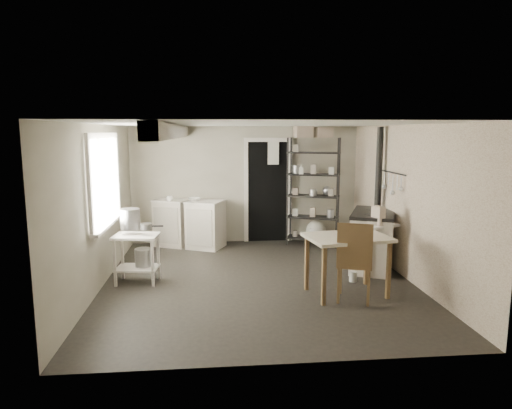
{
  "coord_description": "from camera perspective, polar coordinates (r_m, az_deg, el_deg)",
  "views": [
    {
      "loc": [
        -0.66,
        -6.52,
        2.19
      ],
      "look_at": [
        0.0,
        0.3,
        1.1
      ],
      "focal_mm": 32.0,
      "sensor_mm": 36.0,
      "label": 1
    }
  ],
  "objects": [
    {
      "name": "ceiling",
      "position": [
        6.55,
        0.26,
        10.0
      ],
      "size": [
        5.0,
        5.0,
        0.0
      ],
      "primitive_type": "plane",
      "rotation": [
        3.14,
        0.0,
        0.0
      ],
      "color": "white",
      "rests_on": "wall_back"
    },
    {
      "name": "work_table",
      "position": [
        6.36,
        11.25,
        -7.68
      ],
      "size": [
        1.18,
        0.91,
        0.81
      ],
      "primitive_type": null,
      "rotation": [
        0.0,
        0.0,
        0.16
      ],
      "color": "beige",
      "rests_on": "ground"
    },
    {
      "name": "stovepipe",
      "position": [
        7.92,
        15.12,
        4.39
      ],
      "size": [
        0.14,
        0.14,
        1.46
      ],
      "primitive_type": null,
      "rotation": [
        0.0,
        0.0,
        -0.26
      ],
      "color": "black",
      "rests_on": "stove"
    },
    {
      "name": "doorway",
      "position": [
        9.13,
        1.51,
        1.56
      ],
      "size": [
        0.96,
        0.1,
        2.08
      ],
      "primitive_type": null,
      "color": "white",
      "rests_on": "ground"
    },
    {
      "name": "utensil_rail",
      "position": [
        7.69,
        16.28,
        3.91
      ],
      "size": [
        0.06,
        1.2,
        0.44
      ],
      "primitive_type": null,
      "color": "#BBBBBE",
      "rests_on": "wall_right"
    },
    {
      "name": "wall_right",
      "position": [
        7.21,
        18.33,
        0.29
      ],
      "size": [
        0.02,
        5.0,
        2.3
      ],
      "primitive_type": "cube",
      "color": "#ACA692",
      "rests_on": "ground"
    },
    {
      "name": "stove",
      "position": [
        7.66,
        14.37,
        -4.46
      ],
      "size": [
        1.06,
        1.33,
        0.92
      ],
      "primitive_type": null,
      "rotation": [
        0.0,
        0.0,
        -0.41
      ],
      "color": "beige",
      "rests_on": "ground"
    },
    {
      "name": "shelf_rack",
      "position": [
        8.89,
        7.14,
        0.96
      ],
      "size": [
        1.06,
        0.71,
        2.09
      ],
      "primitive_type": null,
      "rotation": [
        0.0,
        0.0,
        -0.36
      ],
      "color": "black",
      "rests_on": "ground"
    },
    {
      "name": "prep_table",
      "position": [
        6.91,
        -14.66,
        -6.27
      ],
      "size": [
        0.68,
        0.52,
        0.72
      ],
      "primitive_type": null,
      "rotation": [
        0.0,
        0.0,
        -0.11
      ],
      "color": "white",
      "rests_on": "ground"
    },
    {
      "name": "floor_crock",
      "position": [
        6.98,
        12.03,
        -8.79
      ],
      "size": [
        0.14,
        0.14,
        0.15
      ],
      "primitive_type": "cylinder",
      "rotation": [
        0.0,
        0.0,
        0.29
      ],
      "color": "white",
      "rests_on": "ground"
    },
    {
      "name": "wall_front",
      "position": [
        4.2,
        3.68,
        -5.32
      ],
      "size": [
        4.5,
        0.02,
        2.3
      ],
      "primitive_type": "cube",
      "color": "#ACA692",
      "rests_on": "ground"
    },
    {
      "name": "bucket",
      "position": [
        6.88,
        -13.9,
        -6.44
      ],
      "size": [
        0.27,
        0.27,
        0.26
      ],
      "primitive_type": "cylinder",
      "rotation": [
        0.0,
        0.0,
        -0.12
      ],
      "color": "#BBBBBE",
      "rests_on": "prep_table"
    },
    {
      "name": "flour_sack",
      "position": [
        9.13,
        7.51,
        -3.36
      ],
      "size": [
        0.41,
        0.36,
        0.48
      ],
      "primitive_type": "ellipsoid",
      "rotation": [
        0.0,
        0.0,
        0.05
      ],
      "color": "silver",
      "rests_on": "ground"
    },
    {
      "name": "stockpot",
      "position": [
        6.86,
        -15.46,
        -1.78
      ],
      "size": [
        0.33,
        0.33,
        0.3
      ],
      "primitive_type": "cylinder",
      "rotation": [
        0.0,
        0.0,
        0.18
      ],
      "color": "#BBBBBE",
      "rests_on": "prep_table"
    },
    {
      "name": "table_cup",
      "position": [
        6.23,
        13.28,
        -4.02
      ],
      "size": [
        0.12,
        0.12,
        0.1
      ],
      "primitive_type": "imported",
      "rotation": [
        0.0,
        0.0,
        0.17
      ],
      "color": "white",
      "rests_on": "work_table"
    },
    {
      "name": "window",
      "position": [
        6.93,
        -18.53,
        2.86
      ],
      "size": [
        0.12,
        1.76,
        1.28
      ],
      "primitive_type": null,
      "color": "white",
      "rests_on": "wall_left"
    },
    {
      "name": "storage_box_a",
      "position": [
        8.72,
        5.89,
        7.82
      ],
      "size": [
        0.35,
        0.31,
        0.22
      ],
      "primitive_type": "cube",
      "rotation": [
        0.0,
        0.0,
        0.09
      ],
      "color": "beige",
      "rests_on": "shelf_rack"
    },
    {
      "name": "wall_back",
      "position": [
        9.1,
        -1.33,
        2.48
      ],
      "size": [
        4.5,
        0.02,
        2.3
      ],
      "primitive_type": "cube",
      "color": "#ACA692",
      "rests_on": "ground"
    },
    {
      "name": "shelf_jar",
      "position": [
        8.76,
        5.64,
        3.62
      ],
      "size": [
        0.1,
        0.1,
        0.19
      ],
      "primitive_type": "imported",
      "rotation": [
        0.0,
        0.0,
        -0.13
      ],
      "color": "white",
      "rests_on": "shelf_rack"
    },
    {
      "name": "saucepan",
      "position": [
        6.75,
        -13.55,
        -2.67
      ],
      "size": [
        0.2,
        0.2,
        0.09
      ],
      "primitive_type": "cylinder",
      "rotation": [
        0.0,
        0.0,
        0.28
      ],
      "color": "#BBBBBE",
      "rests_on": "prep_table"
    },
    {
      "name": "side_ledge",
      "position": [
        7.24,
        15.24,
        -5.36
      ],
      "size": [
        0.6,
        0.47,
        0.81
      ],
      "primitive_type": null,
      "rotation": [
        0.0,
        0.0,
        0.4
      ],
      "color": "white",
      "rests_on": "ground"
    },
    {
      "name": "mixing_bowl",
      "position": [
        8.69,
        -7.7,
        0.81
      ],
      "size": [
        0.4,
        0.4,
        0.08
      ],
      "primitive_type": "imported",
      "rotation": [
        0.0,
        0.0,
        0.4
      ],
      "color": "white",
      "rests_on": "base_cabinets"
    },
    {
      "name": "ceiling_beam",
      "position": [
        6.54,
        -10.4,
        8.98
      ],
      "size": [
        0.18,
        5.0,
        0.18
      ],
      "primitive_type": null,
      "color": "white",
      "rests_on": "ceiling"
    },
    {
      "name": "counter_cup",
      "position": [
        8.71,
        -10.76,
        0.82
      ],
      "size": [
        0.15,
        0.15,
        0.09
      ],
      "primitive_type": "imported",
      "rotation": [
        0.0,
        0.0,
        -0.29
      ],
      "color": "white",
      "rests_on": "base_cabinets"
    },
    {
      "name": "base_cabinets",
      "position": [
        8.88,
        -8.32,
        -2.28
      ],
      "size": [
        1.5,
        1.09,
        0.91
      ],
      "primitive_type": null,
      "rotation": [
        0.0,
        0.0,
        -0.41
      ],
      "color": "beige",
      "rests_on": "ground"
    },
    {
      "name": "chair",
      "position": [
        6.14,
        12.23,
        -7.3
      ],
      "size": [
        0.57,
        0.59,
        1.07
      ],
      "primitive_type": null,
      "rotation": [
        0.0,
        0.0,
        -0.35
      ],
      "color": "brown",
      "rests_on": "ground"
    },
    {
      "name": "storage_box_b",
      "position": [
        8.81,
        8.37,
        7.65
      ],
      "size": [
        0.33,
        0.32,
        0.19
      ],
      "primitive_type": "cube",
      "rotation": [
        0.0,
        0.0,
        0.13
      ],
      "color": "beige",
      "rests_on": "shelf_rack"
    },
    {
      "name": "floor",
      "position": [
        6.91,
        0.24,
        -9.44
      ],
      "size": [
        5.0,
        5.0,
        0.0
      ],
      "primitive_type": "plane",
      "color": "black",
      "rests_on": "ground"
    },
    {
      "name": "oats_box",
      "position": [
        7.04,
        15.05,
        -0.92
      ],
      "size": [
        0.18,
        0.22,
        0.28
      ],
      "primitive_type": "cube",
      "rotation": [
        0.0,
        0.0,
        0.39
      ],
      "color": "beige",
      "rests_on": "side_ledge"
    },
    {
      "name": "wall_left",
      "position": [
        6.79,
        -19.0,
        -0.27
      ],
      "size": [
        0.02,
        5.0,
        2.3
      ],
      "primitive_type": "cube",
      "color": "#ACA692",
      "rests_on": "ground"
    },
    {
      "name": "wallpaper_panel",
      "position": [
        7.21,
        18.26,
        0.29
      ],
      "size": [
        0.01,
        5.0,
        2.3
      ],
      "primitive_type": null,
      "color": "beige",
      "rests_on": "wall_right"
    }
  ]
}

